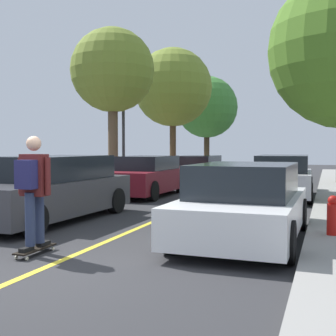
{
  "coord_description": "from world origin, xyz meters",
  "views": [
    {
      "loc": [
        3.7,
        -5.04,
        1.68
      ],
      "look_at": [
        -0.14,
        5.55,
        1.16
      ],
      "focal_mm": 47.33,
      "sensor_mm": 36.0,
      "label": 1
    }
  ],
  "objects_px": {
    "street_tree_left_nearest": "(113,71)",
    "streetlamp": "(123,103)",
    "street_tree_left_far": "(207,107)",
    "parked_car_left_nearest": "(50,189)",
    "parked_car_left_near": "(145,176)",
    "parked_car_right_near": "(283,177)",
    "fire_hydrant": "(333,215)",
    "parked_car_right_nearest": "(245,203)",
    "street_tree_left_near": "(173,88)",
    "skateboard": "(35,249)",
    "parked_car_left_far": "(198,169)",
    "skateboarder": "(33,185)"
  },
  "relations": [
    {
      "from": "skateboard",
      "to": "parked_car_right_near",
      "type": "bearing_deg",
      "value": 72.87
    },
    {
      "from": "street_tree_left_far",
      "to": "fire_hydrant",
      "type": "distance_m",
      "value": 23.07
    },
    {
      "from": "parked_car_left_nearest",
      "to": "street_tree_left_nearest",
      "type": "relative_size",
      "value": 0.76
    },
    {
      "from": "parked_car_left_far",
      "to": "street_tree_left_nearest",
      "type": "height_order",
      "value": "street_tree_left_nearest"
    },
    {
      "from": "parked_car_right_near",
      "to": "skateboard",
      "type": "height_order",
      "value": "parked_car_right_near"
    },
    {
      "from": "parked_car_left_far",
      "to": "skateboard",
      "type": "xyz_separation_m",
      "value": [
        1.7,
        -15.1,
        -0.55
      ]
    },
    {
      "from": "fire_hydrant",
      "to": "skateboarder",
      "type": "relative_size",
      "value": 0.4
    },
    {
      "from": "parked_car_left_far",
      "to": "fire_hydrant",
      "type": "xyz_separation_m",
      "value": [
        6.09,
        -12.58,
        -0.15
      ]
    },
    {
      "from": "parked_car_left_near",
      "to": "fire_hydrant",
      "type": "xyz_separation_m",
      "value": [
        6.09,
        -5.95,
        -0.19
      ]
    },
    {
      "from": "street_tree_left_far",
      "to": "parked_car_left_nearest",
      "type": "bearing_deg",
      "value": -84.87
    },
    {
      "from": "street_tree_left_nearest",
      "to": "street_tree_left_near",
      "type": "xyz_separation_m",
      "value": [
        0.0,
        7.04,
        0.26
      ]
    },
    {
      "from": "parked_car_right_nearest",
      "to": "street_tree_left_near",
      "type": "xyz_separation_m",
      "value": [
        -6.47,
        14.53,
        4.21
      ]
    },
    {
      "from": "street_tree_left_near",
      "to": "skateboarder",
      "type": "xyz_separation_m",
      "value": [
        3.58,
        -16.78,
        -3.78
      ]
    },
    {
      "from": "street_tree_left_far",
      "to": "street_tree_left_nearest",
      "type": "bearing_deg",
      "value": -90.0
    },
    {
      "from": "parked_car_left_nearest",
      "to": "parked_car_right_near",
      "type": "xyz_separation_m",
      "value": [
        4.59,
        6.52,
        -0.01
      ]
    },
    {
      "from": "street_tree_left_near",
      "to": "street_tree_left_far",
      "type": "xyz_separation_m",
      "value": [
        -0.0,
        7.05,
        -0.45
      ]
    },
    {
      "from": "parked_car_left_far",
      "to": "street_tree_left_far",
      "type": "bearing_deg",
      "value": 102.19
    },
    {
      "from": "parked_car_right_near",
      "to": "fire_hydrant",
      "type": "bearing_deg",
      "value": -77.67
    },
    {
      "from": "street_tree_left_far",
      "to": "streetlamp",
      "type": "xyz_separation_m",
      "value": [
        0.13,
        -13.43,
        -0.98
      ]
    },
    {
      "from": "parked_car_left_near",
      "to": "skateboard",
      "type": "height_order",
      "value": "parked_car_left_near"
    },
    {
      "from": "street_tree_left_far",
      "to": "street_tree_left_near",
      "type": "bearing_deg",
      "value": -90.0
    },
    {
      "from": "streetlamp",
      "to": "parked_car_right_nearest",
      "type": "bearing_deg",
      "value": -52.13
    },
    {
      "from": "parked_car_right_nearest",
      "to": "skateboard",
      "type": "distance_m",
      "value": 3.69
    },
    {
      "from": "parked_car_left_nearest",
      "to": "streetlamp",
      "type": "relative_size",
      "value": 0.81
    },
    {
      "from": "parked_car_right_nearest",
      "to": "street_tree_left_far",
      "type": "xyz_separation_m",
      "value": [
        -6.47,
        21.58,
        3.76
      ]
    },
    {
      "from": "street_tree_left_nearest",
      "to": "streetlamp",
      "type": "height_order",
      "value": "street_tree_left_nearest"
    },
    {
      "from": "parked_car_left_far",
      "to": "street_tree_left_near",
      "type": "distance_m",
      "value": 4.92
    },
    {
      "from": "street_tree_left_near",
      "to": "skateboarder",
      "type": "distance_m",
      "value": 17.57
    },
    {
      "from": "street_tree_left_near",
      "to": "skateboard",
      "type": "bearing_deg",
      "value": -77.94
    },
    {
      "from": "street_tree_left_nearest",
      "to": "streetlamp",
      "type": "xyz_separation_m",
      "value": [
        0.13,
        0.66,
        -1.18
      ]
    },
    {
      "from": "parked_car_left_nearest",
      "to": "streetlamp",
      "type": "distance_m",
      "value": 8.18
    },
    {
      "from": "parked_car_left_nearest",
      "to": "skateboarder",
      "type": "xyz_separation_m",
      "value": [
        1.7,
        -2.89,
        0.37
      ]
    },
    {
      "from": "parked_car_right_nearest",
      "to": "street_tree_left_near",
      "type": "bearing_deg",
      "value": 114.0
    },
    {
      "from": "parked_car_left_near",
      "to": "parked_car_right_near",
      "type": "relative_size",
      "value": 0.95
    },
    {
      "from": "parked_car_left_nearest",
      "to": "parked_car_left_near",
      "type": "height_order",
      "value": "parked_car_left_nearest"
    },
    {
      "from": "parked_car_left_nearest",
      "to": "fire_hydrant",
      "type": "bearing_deg",
      "value": -3.17
    },
    {
      "from": "parked_car_left_near",
      "to": "streetlamp",
      "type": "xyz_separation_m",
      "value": [
        -1.75,
        1.91,
        2.77
      ]
    },
    {
      "from": "street_tree_left_far",
      "to": "parked_car_left_far",
      "type": "bearing_deg",
      "value": -77.81
    },
    {
      "from": "fire_hydrant",
      "to": "parked_car_right_nearest",
      "type": "bearing_deg",
      "value": -168.73
    },
    {
      "from": "streetlamp",
      "to": "skateboard",
      "type": "xyz_separation_m",
      "value": [
        3.45,
        -10.37,
        -3.36
      ]
    },
    {
      "from": "parked_car_right_near",
      "to": "fire_hydrant",
      "type": "distance_m",
      "value": 7.03
    },
    {
      "from": "streetlamp",
      "to": "parked_car_right_near",
      "type": "bearing_deg",
      "value": -8.9
    },
    {
      "from": "street_tree_left_far",
      "to": "fire_hydrant",
      "type": "bearing_deg",
      "value": -69.47
    },
    {
      "from": "parked_car_left_near",
      "to": "parked_car_right_near",
      "type": "height_order",
      "value": "parked_car_right_near"
    },
    {
      "from": "skateboard",
      "to": "skateboarder",
      "type": "height_order",
      "value": "skateboarder"
    },
    {
      "from": "parked_car_right_near",
      "to": "fire_hydrant",
      "type": "xyz_separation_m",
      "value": [
        1.5,
        -6.86,
        -0.22
      ]
    },
    {
      "from": "parked_car_left_near",
      "to": "parked_car_right_nearest",
      "type": "distance_m",
      "value": 7.75
    },
    {
      "from": "parked_car_left_far",
      "to": "parked_car_right_near",
      "type": "distance_m",
      "value": 7.34
    },
    {
      "from": "street_tree_left_far",
      "to": "fire_hydrant",
      "type": "xyz_separation_m",
      "value": [
        7.97,
        -21.28,
        -3.94
      ]
    },
    {
      "from": "street_tree_left_near",
      "to": "streetlamp",
      "type": "xyz_separation_m",
      "value": [
        0.13,
        -6.38,
        -1.44
      ]
    }
  ]
}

